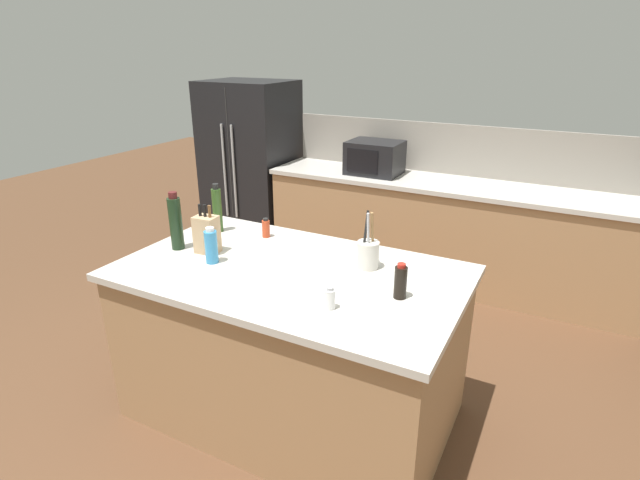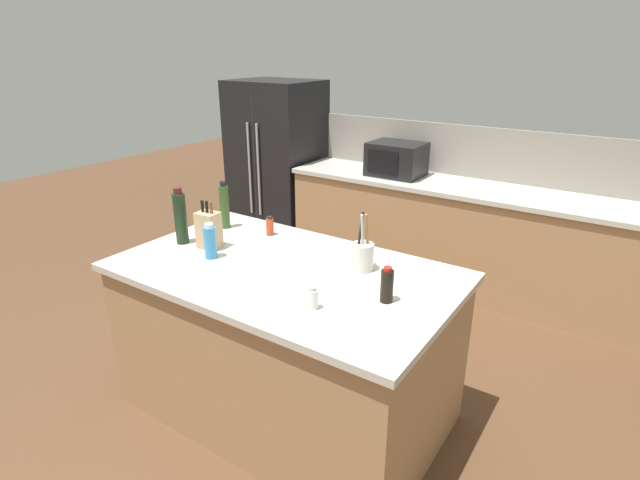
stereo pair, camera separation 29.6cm
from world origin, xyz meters
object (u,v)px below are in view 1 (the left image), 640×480
(microwave, at_px, (375,158))
(olive_oil_bottle, at_px, (217,209))
(dish_soap_bottle, at_px, (211,246))
(salt_shaker, at_px, (330,299))
(spice_jar_paprika, at_px, (266,228))
(knife_block, at_px, (207,234))
(soy_sauce_bottle, at_px, (400,282))
(wine_bottle, at_px, (176,222))
(refrigerator, at_px, (251,164))
(utensil_crock, at_px, (368,254))

(microwave, relative_size, olive_oil_bottle, 1.52)
(dish_soap_bottle, bearing_deg, salt_shaker, -11.13)
(spice_jar_paprika, distance_m, dish_soap_bottle, 0.47)
(knife_block, distance_m, soy_sauce_bottle, 1.18)
(salt_shaker, relative_size, wine_bottle, 0.32)
(refrigerator, xyz_separation_m, wine_bottle, (1.10, -2.30, 0.24))
(soy_sauce_bottle, relative_size, wine_bottle, 0.51)
(utensil_crock, bearing_deg, dish_soap_bottle, -156.87)
(knife_block, relative_size, salt_shaker, 2.64)
(spice_jar_paprika, bearing_deg, wine_bottle, -131.72)
(spice_jar_paprika, bearing_deg, utensil_crock, -9.91)
(wine_bottle, xyz_separation_m, dish_soap_bottle, (0.31, -0.07, -0.07))
(microwave, height_order, utensil_crock, utensil_crock)
(microwave, xyz_separation_m, knife_block, (-0.15, -2.21, -0.04))
(microwave, relative_size, dish_soap_bottle, 2.33)
(utensil_crock, bearing_deg, soy_sauce_bottle, -42.56)
(salt_shaker, bearing_deg, refrigerator, 131.30)
(salt_shaker, height_order, spice_jar_paprika, spice_jar_paprika)
(dish_soap_bottle, xyz_separation_m, olive_oil_bottle, (-0.28, 0.41, 0.05))
(dish_soap_bottle, bearing_deg, spice_jar_paprika, 84.11)
(soy_sauce_bottle, bearing_deg, dish_soap_bottle, -175.11)
(soy_sauce_bottle, xyz_separation_m, spice_jar_paprika, (-1.02, 0.38, -0.03))
(refrigerator, relative_size, soy_sauce_bottle, 9.67)
(wine_bottle, relative_size, dish_soap_bottle, 1.68)
(microwave, distance_m, dish_soap_bottle, 2.32)
(refrigerator, distance_m, dish_soap_bottle, 2.76)
(spice_jar_paprika, bearing_deg, knife_block, -114.20)
(microwave, xyz_separation_m, olive_oil_bottle, (-0.32, -1.90, -0.00))
(refrigerator, xyz_separation_m, salt_shaker, (2.22, -2.53, 0.13))
(knife_block, bearing_deg, salt_shaker, -21.32)
(salt_shaker, height_order, dish_soap_bottle, dish_soap_bottle)
(spice_jar_paprika, xyz_separation_m, wine_bottle, (-0.36, -0.40, 0.11))
(soy_sauce_bottle, distance_m, dish_soap_bottle, 1.07)
(salt_shaker, xyz_separation_m, olive_oil_bottle, (-1.10, 0.57, 0.10))
(spice_jar_paprika, bearing_deg, salt_shaker, -39.44)
(knife_block, distance_m, dish_soap_bottle, 0.16)
(salt_shaker, bearing_deg, microwave, 107.44)
(olive_oil_bottle, bearing_deg, refrigerator, 119.90)
(spice_jar_paprika, relative_size, wine_bottle, 0.35)
(microwave, bearing_deg, wine_bottle, -98.76)
(knife_block, relative_size, wine_bottle, 0.83)
(knife_block, height_order, dish_soap_bottle, knife_block)
(knife_block, distance_m, spice_jar_paprika, 0.40)
(microwave, distance_m, olive_oil_bottle, 1.93)
(spice_jar_paprika, xyz_separation_m, olive_oil_bottle, (-0.33, -0.06, 0.09))
(salt_shaker, bearing_deg, wine_bottle, 168.59)
(refrigerator, height_order, dish_soap_bottle, refrigerator)
(microwave, distance_m, spice_jar_paprika, 1.85)
(dish_soap_bottle, bearing_deg, soy_sauce_bottle, 4.89)
(dish_soap_bottle, bearing_deg, refrigerator, 120.71)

